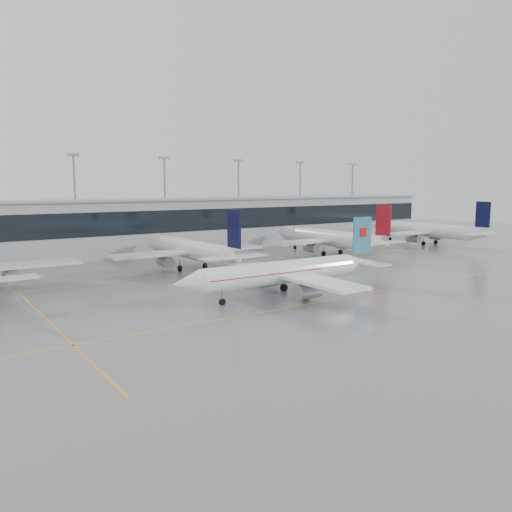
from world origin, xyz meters
TOP-DOWN VIEW (x-y plane):
  - ground at (0.00, 0.00)m, footprint 320.00×320.00m
  - taxi_line_main at (0.00, 0.00)m, footprint 120.00×0.25m
  - taxi_line_north at (0.00, 30.00)m, footprint 120.00×0.25m
  - taxi_line_cross at (-30.00, 15.00)m, footprint 0.25×60.00m
  - terminal at (0.00, 62.00)m, footprint 180.00×15.00m
  - terminal_glass at (0.00, 54.45)m, footprint 180.00×0.20m
  - terminal_roof at (0.00, 62.00)m, footprint 182.00×16.00m
  - light_masts at (0.00, 68.00)m, footprint 156.40×1.00m
  - air_canada_jet at (1.10, 5.60)m, footprint 34.46×26.97m
  - parked_jet_c at (-0.00, 33.69)m, footprint 29.64×36.96m
  - parked_jet_d at (35.00, 33.69)m, footprint 29.64×36.96m
  - parked_jet_e at (70.00, 33.69)m, footprint 29.64×36.96m

SIDE VIEW (x-z plane):
  - ground at x=0.00m, z-range 0.00..0.00m
  - taxi_line_main at x=0.00m, z-range 0.00..0.01m
  - taxi_line_north at x=0.00m, z-range 0.00..0.01m
  - taxi_line_cross at x=-30.00m, z-range 0.00..0.01m
  - air_canada_jet at x=1.10m, z-range -1.97..8.65m
  - parked_jet_c at x=0.00m, z-range -2.15..9.57m
  - parked_jet_d at x=35.00m, z-range -2.15..9.57m
  - parked_jet_e at x=70.00m, z-range -2.15..9.57m
  - terminal at x=0.00m, z-range 0.00..12.00m
  - terminal_glass at x=0.00m, z-range 5.00..10.00m
  - terminal_roof at x=0.00m, z-range 12.00..12.40m
  - light_masts at x=0.00m, z-range 2.04..24.64m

